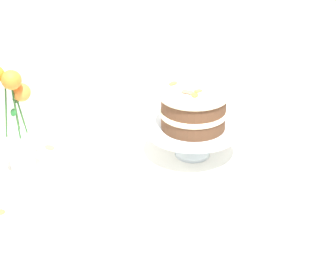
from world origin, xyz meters
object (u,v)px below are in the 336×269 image
object	(u,v)px
dining_table	(152,208)
teacup	(258,183)
layer_cake	(193,109)
cake_stand	(193,132)
flower_vase	(18,125)

from	to	relation	value
dining_table	teacup	world-z (taller)	teacup
dining_table	layer_cake	xyz separation A→B (m)	(0.17, 0.10, 0.25)
dining_table	teacup	size ratio (longest dim) A/B	11.58
layer_cake	teacup	xyz separation A→B (m)	(0.09, -0.25, -0.14)
layer_cake	dining_table	bearing A→B (deg)	-150.54
dining_table	cake_stand	bearing A→B (deg)	29.45
cake_stand	teacup	xyz separation A→B (m)	(0.09, -0.25, -0.06)
dining_table	teacup	distance (m)	0.32
cake_stand	flower_vase	size ratio (longest dim) A/B	0.88
dining_table	teacup	xyz separation A→B (m)	(0.26, -0.15, 0.12)
cake_stand	dining_table	bearing A→B (deg)	-150.55
cake_stand	teacup	size ratio (longest dim) A/B	2.40
dining_table	cake_stand	distance (m)	0.26
flower_vase	dining_table	bearing A→B (deg)	-33.28
cake_stand	teacup	distance (m)	0.27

